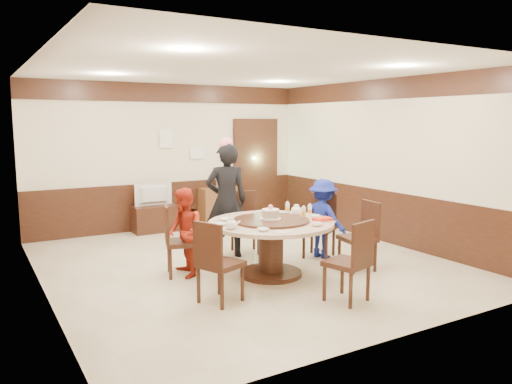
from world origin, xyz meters
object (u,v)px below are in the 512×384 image
banquet_table (271,237)px  shrimp_platter (322,220)px  person_standing (227,201)px  side_cabinet (219,206)px  birthday_cake (271,214)px  tv_stand (155,219)px  thermos (218,178)px  person_blue (323,218)px  television (155,195)px  person_red (184,233)px

banquet_table → shrimp_platter: (0.56, -0.40, 0.24)m
person_standing → side_cabinet: 2.57m
banquet_table → birthday_cake: 0.31m
tv_stand → shrimp_platter: bearing=-75.3°
birthday_cake → thermos: 3.57m
side_cabinet → thermos: (-0.02, 0.00, 0.56)m
person_blue → television: size_ratio=1.67×
shrimp_platter → side_cabinet: size_ratio=0.38×
birthday_cake → shrimp_platter: (0.55, -0.42, -0.07)m
side_cabinet → birthday_cake: bearing=-104.9°
television → side_cabinet: television is taller
person_red → shrimp_platter: size_ratio=4.02×
person_red → banquet_table: bearing=68.0°
banquet_table → tv_stand: (-0.45, 3.44, -0.28)m
birthday_cake → television: size_ratio=0.39×
shrimp_platter → tv_stand: 4.00m
person_blue → thermos: 3.11m
person_red → side_cabinet: bearing=153.0°
person_standing → shrimp_platter: bearing=128.5°
banquet_table → tv_stand: size_ratio=1.98×
person_red → tv_stand: (0.58, 2.88, -0.35)m
television → birthday_cake: bearing=96.8°
person_standing → banquet_table: bearing=110.2°
shrimp_platter → birthday_cake: bearing=142.6°
television → thermos: size_ratio=1.91×
banquet_table → side_cabinet: banquet_table is taller
person_red → thermos: bearing=153.2°
banquet_table → television: 3.48m
television → banquet_table: bearing=96.6°
side_cabinet → person_blue: bearing=-85.2°
tv_stand → television: size_ratio=1.17×
thermos → person_blue: bearing=-84.9°
person_blue → tv_stand: 3.48m
person_blue → birthday_cake: person_blue is taller
person_blue → side_cabinet: 3.10m
banquet_table → person_red: bearing=151.2°
person_red → shrimp_platter: 1.86m
banquet_table → side_cabinet: bearing=75.0°
shrimp_platter → tv_stand: (-1.00, 3.84, -0.53)m
banquet_table → television: bearing=97.4°
person_standing → person_red: bearing=48.9°
person_red → person_blue: bearing=92.4°
thermos → shrimp_platter: bearing=-95.2°
banquet_table → person_blue: size_ratio=1.39×
banquet_table → television: size_ratio=2.32×
banquet_table → person_blue: person_blue is taller
person_standing → side_cabinet: bearing=-97.2°
birthday_cake → thermos: bearing=75.3°
shrimp_platter → thermos: bearing=84.8°
person_blue → side_cabinet: bearing=-11.8°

